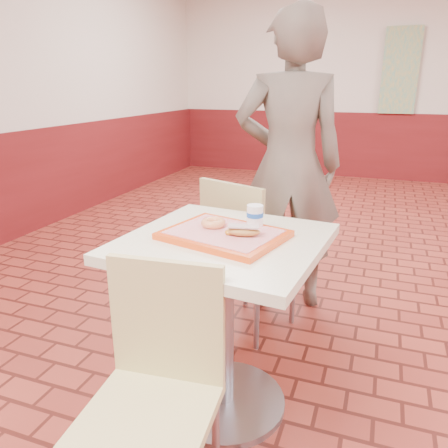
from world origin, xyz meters
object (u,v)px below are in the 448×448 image
(chair_main_front, at_px, (156,382))
(chair_main_back, at_px, (243,250))
(long_john_donut, at_px, (243,231))
(ring_donut, at_px, (213,223))
(paper_cup, at_px, (255,215))
(customer, at_px, (289,166))
(serving_tray, at_px, (224,235))
(main_table, at_px, (224,297))

(chair_main_front, bearing_deg, chair_main_back, 88.06)
(chair_main_front, bearing_deg, long_john_donut, 69.51)
(ring_donut, xyz_separation_m, paper_cup, (0.16, 0.07, 0.03))
(customer, bearing_deg, chair_main_front, 71.02)
(chair_main_back, xyz_separation_m, customer, (0.14, 0.48, 0.42))
(ring_donut, distance_m, paper_cup, 0.18)
(chair_main_front, height_order, ring_donut, ring_donut)
(serving_tray, height_order, long_john_donut, long_john_donut)
(long_john_donut, distance_m, paper_cup, 0.14)
(chair_main_back, xyz_separation_m, serving_tray, (0.12, -0.65, 0.32))
(chair_main_front, distance_m, paper_cup, 0.78)
(long_john_donut, bearing_deg, chair_main_back, 106.93)
(customer, xyz_separation_m, paper_cup, (0.07, -1.01, -0.03))
(chair_main_back, distance_m, serving_tray, 0.74)
(long_john_donut, relative_size, paper_cup, 1.64)
(serving_tray, bearing_deg, paper_cup, 50.26)
(serving_tray, distance_m, paper_cup, 0.16)
(customer, xyz_separation_m, ring_donut, (-0.09, -1.08, -0.06))
(serving_tray, xyz_separation_m, paper_cup, (0.10, 0.12, 0.06))
(chair_main_back, height_order, paper_cup, paper_cup)
(chair_main_front, height_order, serving_tray, chair_main_front)
(long_john_donut, bearing_deg, serving_tray, 164.08)
(chair_main_front, xyz_separation_m, ring_donut, (-0.02, 0.57, 0.38))
(customer, height_order, ring_donut, customer)
(chair_main_front, relative_size, serving_tray, 1.91)
(chair_main_front, bearing_deg, ring_donut, 86.34)
(long_john_donut, xyz_separation_m, paper_cup, (0.01, 0.14, 0.03))
(chair_main_back, height_order, serving_tray, chair_main_back)
(ring_donut, bearing_deg, chair_main_back, 95.00)
(main_table, distance_m, long_john_donut, 0.33)
(chair_main_back, distance_m, long_john_donut, 0.79)
(customer, bearing_deg, serving_tray, 72.23)
(chair_main_back, bearing_deg, paper_cup, 132.87)
(main_table, height_order, customer, customer)
(chair_main_front, xyz_separation_m, long_john_donut, (0.14, 0.50, 0.38))
(ring_donut, bearing_deg, customer, 85.19)
(main_table, bearing_deg, chair_main_front, -95.16)
(main_table, xyz_separation_m, chair_main_front, (-0.05, -0.53, -0.06))
(customer, xyz_separation_m, serving_tray, (-0.03, -1.13, -0.09))
(main_table, height_order, serving_tray, serving_tray)
(ring_donut, height_order, long_john_donut, long_john_donut)
(chair_main_back, height_order, long_john_donut, chair_main_back)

